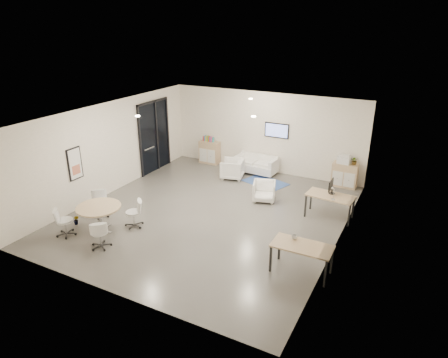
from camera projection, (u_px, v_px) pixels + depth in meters
room_shell at (209, 167)px, 12.17m from camera, size 9.60×10.60×4.80m
glass_door at (154, 134)px, 15.96m from camera, size 0.09×1.90×2.85m
artwork at (75, 164)px, 12.57m from camera, size 0.05×0.54×1.04m
wall_tv at (277, 130)px, 15.57m from camera, size 0.98×0.06×0.58m
ceiling_spots at (216, 110)px, 12.35m from camera, size 3.14×4.14×0.03m
sideboard_left at (210, 152)px, 17.12m from camera, size 0.85×0.44×0.96m
sideboard_right at (345, 175)px, 14.68m from camera, size 0.90×0.44×0.90m
books at (209, 139)px, 16.92m from camera, size 0.49×0.14×0.22m
printer at (344, 159)px, 14.49m from camera, size 0.49×0.42×0.32m
loveseat at (257, 165)px, 16.06m from camera, size 1.68×0.91×0.62m
blue_rug at (265, 182)px, 15.20m from camera, size 1.83×1.51×0.01m
armchair_left at (232, 168)px, 15.48m from camera, size 0.93×0.97×0.84m
armchair_right at (264, 190)px, 13.56m from camera, size 0.91×0.88×0.75m
desk_rear at (330, 198)px, 12.29m from camera, size 1.49×0.84×0.75m
desk_front at (302, 248)px, 9.56m from camera, size 1.45×0.74×0.75m
monitor at (331, 186)px, 12.32m from camera, size 0.20×0.50×0.44m
round_table at (99, 209)px, 11.49m from camera, size 1.28×1.28×0.78m
meeting_chairs at (100, 218)px, 11.60m from camera, size 2.21×2.21×0.82m
plant_cabinet at (355, 161)px, 14.37m from camera, size 0.32×0.34×0.23m
plant_floor at (77, 222)px, 12.06m from camera, size 0.25×0.34×0.14m
cup at (294, 236)px, 9.79m from camera, size 0.15×0.12×0.14m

